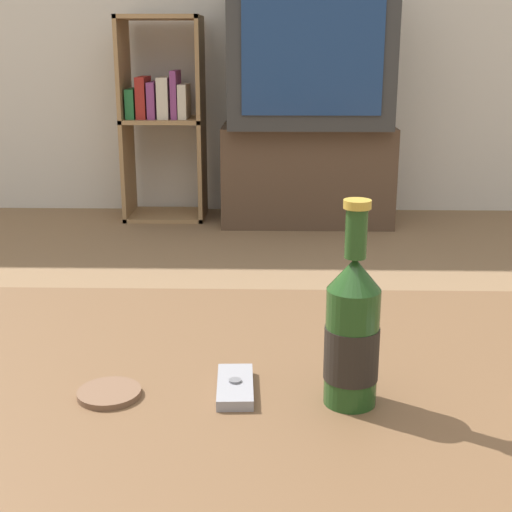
# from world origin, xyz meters

# --- Properties ---
(coffee_table) EXTENTS (1.22, 0.90, 0.43)m
(coffee_table) POSITION_xyz_m (0.00, 0.00, 0.37)
(coffee_table) COLOR brown
(coffee_table) RESTS_ON ground_plane
(tv_stand) EXTENTS (0.83, 0.42, 0.48)m
(tv_stand) POSITION_xyz_m (0.29, 2.74, 0.24)
(tv_stand) COLOR #4C3828
(tv_stand) RESTS_ON ground_plane
(television) EXTENTS (0.76, 0.59, 0.67)m
(television) POSITION_xyz_m (0.29, 2.74, 0.82)
(television) COLOR #2D2D2D
(television) RESTS_ON tv_stand
(bookshelf) EXTENTS (0.40, 0.30, 0.99)m
(bookshelf) POSITION_xyz_m (-0.44, 2.81, 0.53)
(bookshelf) COLOR #99754C
(bookshelf) RESTS_ON ground_plane
(beer_bottle) EXTENTS (0.07, 0.07, 0.26)m
(beer_bottle) POSITION_xyz_m (0.22, 0.02, 0.52)
(beer_bottle) COLOR #1E4219
(beer_bottle) RESTS_ON coffee_table
(cell_phone) EXTENTS (0.05, 0.11, 0.02)m
(cell_phone) POSITION_xyz_m (0.07, 0.05, 0.43)
(cell_phone) COLOR gray
(cell_phone) RESTS_ON coffee_table
(coaster) EXTENTS (0.08, 0.08, 0.01)m
(coaster) POSITION_xyz_m (-0.08, 0.03, 0.43)
(coaster) COLOR brown
(coaster) RESTS_ON coffee_table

